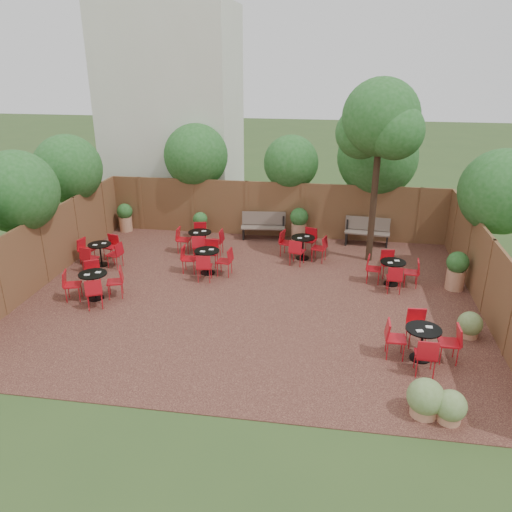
# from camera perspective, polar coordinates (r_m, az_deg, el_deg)

# --- Properties ---
(ground) EXTENTS (80.00, 80.00, 0.00)m
(ground) POSITION_cam_1_polar(r_m,az_deg,el_deg) (13.99, -0.51, -4.55)
(ground) COLOR #354F23
(ground) RESTS_ON ground
(courtyard_paving) EXTENTS (12.00, 10.00, 0.02)m
(courtyard_paving) POSITION_cam_1_polar(r_m,az_deg,el_deg) (13.99, -0.51, -4.51)
(courtyard_paving) COLOR #331715
(courtyard_paving) RESTS_ON ground
(fence_back) EXTENTS (12.00, 0.08, 2.00)m
(fence_back) POSITION_cam_1_polar(r_m,az_deg,el_deg) (18.25, 2.07, 5.22)
(fence_back) COLOR brown
(fence_back) RESTS_ON ground
(fence_left) EXTENTS (0.08, 10.00, 2.00)m
(fence_left) POSITION_cam_1_polar(r_m,az_deg,el_deg) (15.66, -22.73, 0.61)
(fence_left) COLOR brown
(fence_left) RESTS_ON ground
(fence_right) EXTENTS (0.08, 10.00, 2.00)m
(fence_right) POSITION_cam_1_polar(r_m,az_deg,el_deg) (13.98, 24.54, -2.17)
(fence_right) COLOR brown
(fence_right) RESTS_ON ground
(neighbour_building) EXTENTS (5.00, 4.00, 8.00)m
(neighbour_building) POSITION_cam_1_polar(r_m,az_deg,el_deg) (21.51, -9.23, 15.67)
(neighbour_building) COLOR silver
(neighbour_building) RESTS_ON ground
(overhang_foliage) EXTENTS (15.52, 10.75, 2.79)m
(overhang_foliage) POSITION_cam_1_polar(r_m,az_deg,el_deg) (16.23, -2.19, 9.35)
(overhang_foliage) COLOR #1E561B
(overhang_foliage) RESTS_ON ground
(courtyard_tree) EXTENTS (2.51, 2.41, 5.59)m
(courtyard_tree) POSITION_cam_1_polar(r_m,az_deg,el_deg) (15.68, 13.74, 14.18)
(courtyard_tree) COLOR black
(courtyard_tree) RESTS_ON courtyard_paving
(park_bench_left) EXTENTS (1.59, 0.68, 0.96)m
(park_bench_left) POSITION_cam_1_polar(r_m,az_deg,el_deg) (18.08, 0.83, 3.45)
(park_bench_left) COLOR brown
(park_bench_left) RESTS_ON courtyard_paving
(park_bench_right) EXTENTS (1.56, 0.65, 0.94)m
(park_bench_right) POSITION_cam_1_polar(r_m,az_deg,el_deg) (17.96, 12.35, 2.77)
(park_bench_right) COLOR brown
(park_bench_right) RESTS_ON courtyard_paving
(bistro_tables) EXTENTS (10.65, 6.96, 0.86)m
(bistro_tables) POSITION_cam_1_polar(r_m,az_deg,el_deg) (14.70, -1.89, -1.29)
(bistro_tables) COLOR black
(bistro_tables) RESTS_ON courtyard_paving
(planters) EXTENTS (11.68, 3.98, 1.16)m
(planters) POSITION_cam_1_polar(r_m,az_deg,el_deg) (17.13, 1.96, 2.71)
(planters) COLOR tan
(planters) RESTS_ON courtyard_paving
(low_shrubs) EXTENTS (2.07, 3.72, 0.73)m
(low_shrubs) POSITION_cam_1_polar(r_m,az_deg,el_deg) (10.85, 20.52, -12.55)
(low_shrubs) COLOR tan
(low_shrubs) RESTS_ON courtyard_paving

